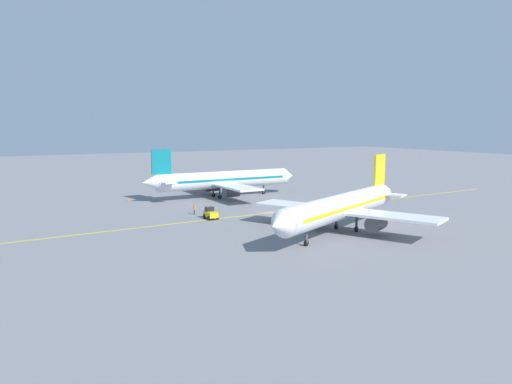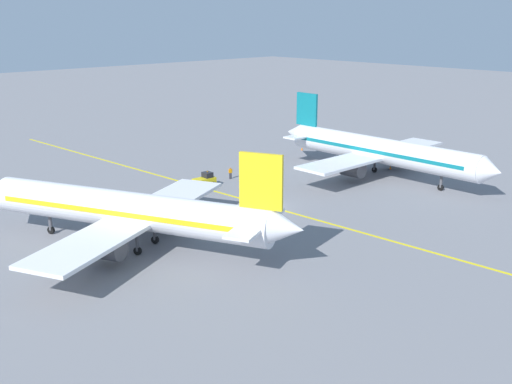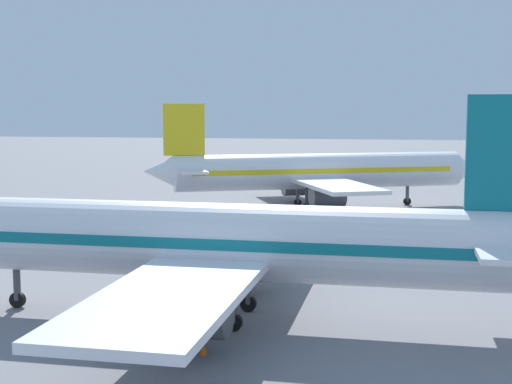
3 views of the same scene
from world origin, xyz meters
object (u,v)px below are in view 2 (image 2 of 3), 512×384
(airplane_adjacent_stand, at_px, (131,211))
(ground_crew_worker, at_px, (230,173))
(traffic_cone_mid_apron, at_px, (390,167))
(traffic_cone_near_nose, at_px, (268,233))
(traffic_cone_far_edge, at_px, (244,182))
(baggage_tug_white, at_px, (205,180))
(airplane_at_gate, at_px, (378,151))
(traffic_cone_by_wingtip, at_px, (302,149))

(airplane_adjacent_stand, bearing_deg, ground_crew_worker, -151.77)
(traffic_cone_mid_apron, bearing_deg, traffic_cone_near_nose, 12.97)
(airplane_adjacent_stand, distance_m, traffic_cone_far_edge, 25.49)
(airplane_adjacent_stand, height_order, traffic_cone_mid_apron, airplane_adjacent_stand)
(traffic_cone_near_nose, relative_size, traffic_cone_far_edge, 1.00)
(baggage_tug_white, distance_m, traffic_cone_mid_apron, 28.61)
(ground_crew_worker, bearing_deg, traffic_cone_near_nose, 58.57)
(airplane_at_gate, height_order, traffic_cone_near_nose, airplane_at_gate)
(airplane_at_gate, height_order, airplane_adjacent_stand, same)
(traffic_cone_mid_apron, distance_m, traffic_cone_far_edge, 23.33)
(baggage_tug_white, bearing_deg, traffic_cone_near_nose, 70.07)
(baggage_tug_white, bearing_deg, ground_crew_worker, -171.72)
(traffic_cone_mid_apron, xyz_separation_m, traffic_cone_far_edge, (21.61, -8.80, 0.00))
(airplane_at_gate, relative_size, baggage_tug_white, 11.58)
(traffic_cone_near_nose, height_order, traffic_cone_mid_apron, same)
(airplane_adjacent_stand, relative_size, baggage_tug_white, 10.95)
(ground_crew_worker, bearing_deg, baggage_tug_white, 8.28)
(airplane_at_gate, relative_size, traffic_cone_far_edge, 64.39)
(traffic_cone_far_edge, bearing_deg, traffic_cone_by_wingtip, -157.25)
(airplane_at_gate, relative_size, traffic_cone_mid_apron, 64.39)
(airplane_at_gate, distance_m, traffic_cone_mid_apron, 6.11)
(airplane_at_gate, distance_m, ground_crew_worker, 21.05)
(airplane_at_gate, xyz_separation_m, baggage_tug_white, (21.30, -12.51, -2.81))
(airplane_at_gate, distance_m, airplane_adjacent_stand, 40.08)
(airplane_adjacent_stand, bearing_deg, traffic_cone_mid_apron, -179.11)
(traffic_cone_mid_apron, relative_size, traffic_cone_by_wingtip, 1.00)
(airplane_adjacent_stand, xyz_separation_m, traffic_cone_mid_apron, (-45.01, -0.70, -3.43))
(traffic_cone_mid_apron, xyz_separation_m, traffic_cone_by_wingtip, (-0.12, -17.91, 0.00))
(traffic_cone_near_nose, distance_m, traffic_cone_far_edge, 20.07)
(airplane_at_gate, bearing_deg, traffic_cone_near_nose, 13.06)
(traffic_cone_near_nose, bearing_deg, traffic_cone_by_wingtip, -142.47)
(traffic_cone_near_nose, relative_size, traffic_cone_mid_apron, 1.00)
(ground_crew_worker, relative_size, traffic_cone_far_edge, 3.05)
(airplane_adjacent_stand, relative_size, traffic_cone_near_nose, 60.91)
(airplane_adjacent_stand, bearing_deg, airplane_at_gate, 179.44)
(traffic_cone_mid_apron, bearing_deg, traffic_cone_by_wingtip, -90.39)
(airplane_at_gate, bearing_deg, traffic_cone_far_edge, -30.67)
(ground_crew_worker, distance_m, traffic_cone_near_nose, 23.23)
(airplane_adjacent_stand, xyz_separation_m, traffic_cone_near_nose, (-11.88, 6.94, -3.43))
(baggage_tug_white, distance_m, traffic_cone_far_edge, 5.35)
(airplane_adjacent_stand, height_order, traffic_cone_near_nose, airplane_adjacent_stand)
(baggage_tug_white, distance_m, traffic_cone_by_wingtip, 27.14)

